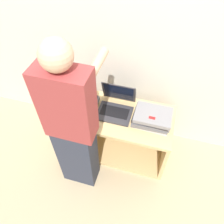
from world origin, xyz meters
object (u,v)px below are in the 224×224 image
(laptop_open, at_px, (116,106))
(laptop_stack_left, at_px, (79,104))
(laptop_stack_right, at_px, (152,118))
(person, at_px, (73,128))

(laptop_open, xyz_separation_m, laptop_stack_left, (-0.38, -0.06, -0.01))
(laptop_open, height_order, laptop_stack_left, laptop_open)
(laptop_stack_left, bearing_deg, laptop_open, 8.50)
(laptop_open, bearing_deg, laptop_stack_left, -171.50)
(laptop_stack_right, distance_m, person, 0.77)
(laptop_open, relative_size, laptop_stack_right, 0.95)
(laptop_stack_left, relative_size, laptop_stack_right, 1.02)
(laptop_stack_left, bearing_deg, person, -72.30)
(laptop_open, bearing_deg, person, -115.47)
(laptop_stack_left, xyz_separation_m, person, (0.14, -0.44, 0.19))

